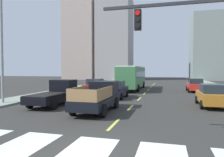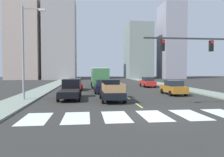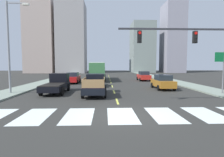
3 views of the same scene
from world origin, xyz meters
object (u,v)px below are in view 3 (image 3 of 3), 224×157
at_px(pickup_stakebed, 95,85).
at_px(direction_sign_green, 223,63).
at_px(city_bus, 98,70).
at_px(sedan_far, 73,78).
at_px(sedan_near_left, 163,82).
at_px(sedan_near_right, 144,76).
at_px(pickup_dark, 57,84).
at_px(traffic_signal_gantry, 211,46).
at_px(sedan_mid, 94,80).
at_px(streetlight_left, 10,44).

height_order(pickup_stakebed, direction_sign_green, direction_sign_green).
bearing_deg(pickup_stakebed, direction_sign_green, -3.70).
height_order(city_bus, sedan_far, city_bus).
xyz_separation_m(sedan_near_left, direction_sign_green, (4.50, -4.24, 2.17)).
xyz_separation_m(sedan_far, sedan_near_right, (12.10, 4.26, 0.00)).
bearing_deg(pickup_dark, traffic_signal_gantry, -30.19).
bearing_deg(sedan_mid, sedan_far, 129.34).
relative_size(pickup_dark, streetlight_left, 0.58).
height_order(pickup_stakebed, sedan_near_right, pickup_stakebed).
bearing_deg(pickup_dark, sedan_mid, 51.74).
relative_size(direction_sign_green, streetlight_left, 0.47).
xyz_separation_m(pickup_stakebed, sedan_far, (-4.05, 10.88, -0.08)).
bearing_deg(streetlight_left, sedan_far, 67.89).
relative_size(sedan_mid, direction_sign_green, 1.05).
bearing_deg(pickup_stakebed, sedan_near_right, 61.12).
relative_size(sedan_near_right, traffic_signal_gantry, 0.44).
distance_m(city_bus, sedan_far, 6.50).
xyz_separation_m(pickup_stakebed, city_bus, (-0.30, 16.06, 1.02)).
bearing_deg(sedan_far, sedan_mid, -49.19).
height_order(sedan_near_right, traffic_signal_gantry, traffic_signal_gantry).
bearing_deg(pickup_dark, city_bus, 72.41).
bearing_deg(pickup_stakebed, streetlight_left, 175.39).
height_order(pickup_dark, sedan_near_right, pickup_dark).
relative_size(sedan_near_left, sedan_far, 1.00).
bearing_deg(direction_sign_green, sedan_near_left, 136.71).
bearing_deg(sedan_near_right, pickup_stakebed, -115.75).
bearing_deg(sedan_mid, traffic_signal_gantry, -53.64).
height_order(pickup_dark, traffic_signal_gantry, traffic_signal_gantry).
height_order(pickup_stakebed, sedan_near_left, pickup_stakebed).
xyz_separation_m(pickup_dark, sedan_far, (0.02, 9.38, -0.06)).
height_order(sedan_near_left, streetlight_left, streetlight_left).
xyz_separation_m(pickup_dark, traffic_signal_gantry, (12.59, -6.46, 3.31)).
relative_size(pickup_stakebed, sedan_near_right, 1.18).
bearing_deg(sedan_near_right, pickup_dark, -129.38).
xyz_separation_m(traffic_signal_gantry, streetlight_left, (-16.77, 5.50, 0.73)).
height_order(sedan_far, streetlight_left, streetlight_left).
bearing_deg(traffic_signal_gantry, sedan_mid, 127.60).
xyz_separation_m(sedan_mid, direction_sign_green, (12.81, -7.26, 2.17)).
xyz_separation_m(city_bus, sedan_mid, (-0.14, -9.41, -1.09)).
height_order(pickup_stakebed, pickup_dark, same).
xyz_separation_m(sedan_near_left, sedan_near_right, (0.18, 11.50, 0.00)).
bearing_deg(direction_sign_green, sedan_near_right, 105.37).
distance_m(sedan_near_left, traffic_signal_gantry, 9.26).
relative_size(sedan_far, direction_sign_green, 1.05).
xyz_separation_m(sedan_near_right, traffic_signal_gantry, (0.47, -20.10, 3.38)).
relative_size(pickup_stakebed, streetlight_left, 0.58).
distance_m(pickup_dark, direction_sign_green, 16.72).
bearing_deg(sedan_near_left, sedan_mid, 161.32).
relative_size(pickup_stakebed, city_bus, 0.48).
bearing_deg(traffic_signal_gantry, streetlight_left, 161.83).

